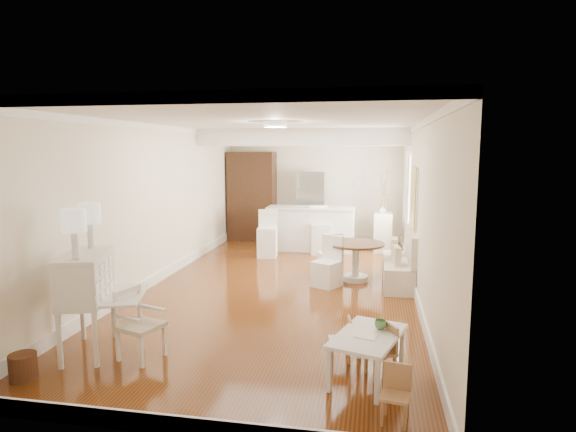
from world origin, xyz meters
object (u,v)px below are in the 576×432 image
(kids_table, at_px, (367,357))
(breakfast_counter, at_px, (311,229))
(kids_chair_a, at_px, (380,351))
(pantry_cabinet, at_px, (252,196))
(fridge, at_px, (324,207))
(gustavian_armchair, at_px, (141,325))
(slip_chair_near, at_px, (327,261))
(slip_chair_far, at_px, (330,253))
(secretary_bureau, at_px, (87,303))
(kids_chair_c, at_px, (395,395))
(wicker_basket, at_px, (23,367))
(bar_stool_right, at_px, (320,230))
(kids_chair_b, at_px, (340,339))
(dining_table, at_px, (355,262))
(bar_stool_left, at_px, (267,234))
(sideboard, at_px, (383,232))

(kids_table, height_order, breakfast_counter, breakfast_counter)
(kids_chair_a, xyz_separation_m, pantry_cabinet, (-3.25, 7.30, 0.86))
(fridge, bearing_deg, gustavian_armchair, -100.22)
(breakfast_counter, bearing_deg, fridge, 79.22)
(slip_chair_near, xyz_separation_m, slip_chair_far, (-0.03, 0.84, -0.03))
(pantry_cabinet, bearing_deg, breakfast_counter, -32.43)
(secretary_bureau, xyz_separation_m, kids_chair_c, (3.47, -0.87, -0.34))
(slip_chair_far, bearing_deg, kids_chair_c, 79.20)
(breakfast_counter, distance_m, pantry_cabinet, 2.11)
(secretary_bureau, distance_m, fridge, 7.52)
(wicker_basket, height_order, bar_stool_right, bar_stool_right)
(kids_chair_a, distance_m, fridge, 7.42)
(kids_chair_c, relative_size, fridge, 0.28)
(pantry_cabinet, relative_size, fridge, 1.28)
(slip_chair_far, bearing_deg, breakfast_counter, -95.67)
(slip_chair_near, relative_size, bar_stool_right, 0.81)
(kids_table, relative_size, slip_chair_near, 1.10)
(wicker_basket, distance_m, kids_table, 3.57)
(kids_chair_b, relative_size, breakfast_counter, 0.25)
(pantry_cabinet, bearing_deg, secretary_bureau, -90.79)
(dining_table, relative_size, bar_stool_right, 0.94)
(secretary_bureau, height_order, fridge, fridge)
(kids_table, bearing_deg, slip_chair_far, 100.59)
(fridge, bearing_deg, wicker_basket, -105.96)
(bar_stool_left, distance_m, sideboard, 2.81)
(slip_chair_far, distance_m, sideboard, 2.65)
(secretary_bureau, xyz_separation_m, pantry_cabinet, (0.10, 7.28, 0.55))
(kids_table, distance_m, bar_stool_right, 6.10)
(slip_chair_near, relative_size, fridge, 0.49)
(kids_chair_b, bearing_deg, wicker_basket, -82.84)
(bar_stool_left, bearing_deg, kids_table, -73.46)
(kids_table, xyz_separation_m, bar_stool_left, (-2.28, 5.41, 0.28))
(dining_table, relative_size, sideboard, 1.11)
(dining_table, bearing_deg, kids_chair_b, -90.55)
(kids_chair_b, relative_size, fridge, 0.28)
(bar_stool_left, relative_size, sideboard, 1.12)
(slip_chair_far, distance_m, fridge, 3.23)
(kids_chair_b, height_order, slip_chair_near, slip_chair_near)
(breakfast_counter, distance_m, bar_stool_left, 1.23)
(kids_chair_b, bearing_deg, dining_table, 168.72)
(sideboard, bearing_deg, kids_chair_a, -90.18)
(pantry_cabinet, bearing_deg, dining_table, -51.47)
(fridge, bearing_deg, pantry_cabinet, 179.10)
(breakfast_counter, bearing_deg, pantry_cabinet, 147.57)
(wicker_basket, bearing_deg, pantry_cabinet, 87.27)
(wicker_basket, distance_m, fridge, 8.34)
(bar_stool_left, bearing_deg, dining_table, -45.15)
(dining_table, height_order, sideboard, sideboard)
(kids_chair_a, bearing_deg, kids_chair_b, -151.88)
(bar_stool_left, distance_m, fridge, 2.23)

